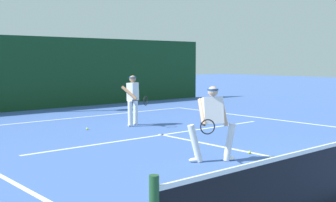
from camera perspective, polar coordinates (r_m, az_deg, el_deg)
court_line_baseline_far at (r=15.98m, az=-11.76°, el=-2.13°), size 9.88×0.10×0.01m
court_line_service at (r=12.11m, az=-0.74°, el=-4.41°), size 8.05×0.10×0.01m
court_line_centre at (r=10.01m, az=10.67°, el=-6.59°), size 0.10×6.40×0.01m
player_near at (r=8.89m, az=5.80°, el=-2.56°), size 1.12×0.78×1.54m
player_far at (r=13.70m, az=-4.57°, el=0.36°), size 0.67×0.92×1.58m
tennis_ball at (r=13.17m, az=-10.46°, el=-3.57°), size 0.07×0.07×0.07m
tennis_ball_extra at (r=9.88m, az=10.55°, el=-6.57°), size 0.07×0.07×0.07m
back_fence_windscreen at (r=18.87m, az=-16.86°, el=3.49°), size 18.37×0.12×3.03m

